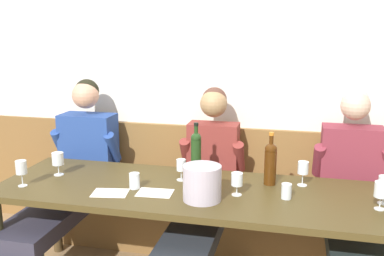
% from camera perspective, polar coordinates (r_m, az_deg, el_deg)
% --- Properties ---
extents(room_wall_back, '(6.80, 0.08, 2.80)m').
position_cam_1_polar(room_wall_back, '(3.43, 4.08, 7.94)').
color(room_wall_back, silver).
rests_on(room_wall_back, ground).
extents(wood_wainscot_panel, '(6.80, 0.03, 0.93)m').
position_cam_1_polar(wood_wainscot_panel, '(3.58, 3.70, -7.21)').
color(wood_wainscot_panel, brown).
rests_on(wood_wainscot_panel, ground).
extents(wall_bench, '(2.80, 0.42, 0.94)m').
position_cam_1_polar(wall_bench, '(3.45, 3.05, -11.27)').
color(wall_bench, brown).
rests_on(wall_bench, ground).
extents(dining_table, '(2.50, 0.80, 0.73)m').
position_cam_1_polar(dining_table, '(2.72, 0.61, -9.46)').
color(dining_table, '#45391B').
rests_on(dining_table, ground).
extents(person_center_left_seat, '(0.53, 1.22, 1.31)m').
position_cam_1_polar(person_center_left_seat, '(3.37, -15.65, -5.88)').
color(person_center_left_seat, '#2A3232').
rests_on(person_center_left_seat, ground).
extents(person_right_seat, '(0.48, 1.21, 1.28)m').
position_cam_1_polar(person_right_seat, '(3.00, 1.55, -8.09)').
color(person_right_seat, '#2F3534').
rests_on(person_right_seat, ground).
extents(person_center_right_seat, '(0.51, 1.21, 1.30)m').
position_cam_1_polar(person_center_right_seat, '(2.98, 20.52, -8.96)').
color(person_center_right_seat, '#312532').
rests_on(person_center_right_seat, ground).
extents(ice_bucket, '(0.22, 0.22, 0.20)m').
position_cam_1_polar(ice_bucket, '(2.50, 1.33, -7.21)').
color(ice_bucket, '#BAB0C3').
rests_on(ice_bucket, dining_table).
extents(wine_bottle_clear_water, '(0.07, 0.07, 0.36)m').
position_cam_1_polar(wine_bottle_clear_water, '(2.87, 0.54, -3.25)').
color(wine_bottle_clear_water, '#1E3C18').
rests_on(wine_bottle_clear_water, dining_table).
extents(wine_bottle_green_tall, '(0.08, 0.08, 0.34)m').
position_cam_1_polar(wine_bottle_green_tall, '(2.77, 10.24, -4.42)').
color(wine_bottle_green_tall, '#452309').
rests_on(wine_bottle_green_tall, dining_table).
extents(wine_glass_mid_left, '(0.06, 0.06, 0.14)m').
position_cam_1_polar(wine_glass_mid_left, '(2.81, -1.43, -5.04)').
color(wine_glass_mid_left, silver).
rests_on(wine_glass_mid_left, dining_table).
extents(wine_glass_center_front, '(0.07, 0.07, 0.16)m').
position_cam_1_polar(wine_glass_center_front, '(2.58, 23.54, -7.57)').
color(wine_glass_center_front, silver).
rests_on(wine_glass_center_front, dining_table).
extents(wine_glass_mid_right, '(0.07, 0.07, 0.14)m').
position_cam_1_polar(wine_glass_mid_right, '(2.58, 5.91, -6.86)').
color(wine_glass_mid_right, silver).
rests_on(wine_glass_mid_right, dining_table).
extents(wine_glass_center_rear, '(0.07, 0.07, 0.16)m').
position_cam_1_polar(wine_glass_center_rear, '(2.80, 14.35, -5.17)').
color(wine_glass_center_rear, silver).
rests_on(wine_glass_center_rear, dining_table).
extents(wine_glass_near_bucket, '(0.08, 0.08, 0.16)m').
position_cam_1_polar(wine_glass_near_bucket, '(3.04, -17.17, -3.94)').
color(wine_glass_near_bucket, silver).
rests_on(wine_glass_near_bucket, dining_table).
extents(wine_glass_right_end, '(0.07, 0.07, 0.16)m').
position_cam_1_polar(wine_glass_right_end, '(2.90, -21.47, -4.89)').
color(wine_glass_right_end, silver).
rests_on(wine_glass_right_end, dining_table).
extents(water_tumbler_left, '(0.06, 0.06, 0.09)m').
position_cam_1_polar(water_tumbler_left, '(2.59, 12.27, -8.10)').
color(water_tumbler_left, silver).
rests_on(water_tumbler_left, dining_table).
extents(water_tumbler_right, '(0.06, 0.06, 0.10)m').
position_cam_1_polar(water_tumbler_right, '(2.71, -7.54, -6.87)').
color(water_tumbler_right, silver).
rests_on(water_tumbler_right, dining_table).
extents(tasting_sheet_left_guest, '(0.22, 0.16, 0.00)m').
position_cam_1_polar(tasting_sheet_left_guest, '(2.64, -4.89, -8.46)').
color(tasting_sheet_left_guest, white).
rests_on(tasting_sheet_left_guest, dining_table).
extents(tasting_sheet_right_guest, '(0.23, 0.18, 0.00)m').
position_cam_1_polar(tasting_sheet_right_guest, '(2.67, -10.67, -8.36)').
color(tasting_sheet_right_guest, white).
rests_on(tasting_sheet_right_guest, dining_table).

